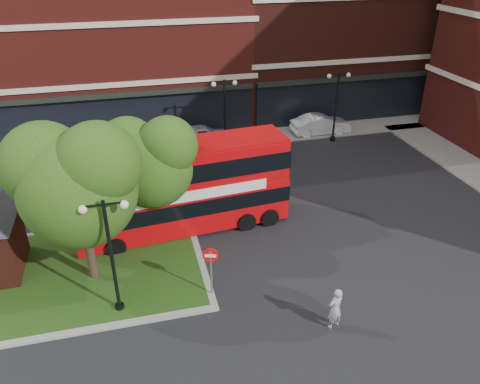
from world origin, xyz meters
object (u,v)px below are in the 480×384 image
object	(u,v)px
bus	(182,182)
car_silver	(201,135)
car_white	(321,124)
woman	(335,308)

from	to	relation	value
bus	car_silver	size ratio (longest dim) A/B	2.40
bus	car_white	xyz separation A→B (m)	(11.79, 10.47, -1.89)
bus	car_silver	world-z (taller)	bus
woman	car_silver	size ratio (longest dim) A/B	0.40
car_silver	car_white	bearing A→B (deg)	-91.50
bus	woman	size ratio (longest dim) A/B	5.99
woman	car_white	size ratio (longest dim) A/B	0.40
bus	woman	world-z (taller)	bus
car_silver	bus	bearing A→B (deg)	163.70
bus	car_white	bearing A→B (deg)	36.02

